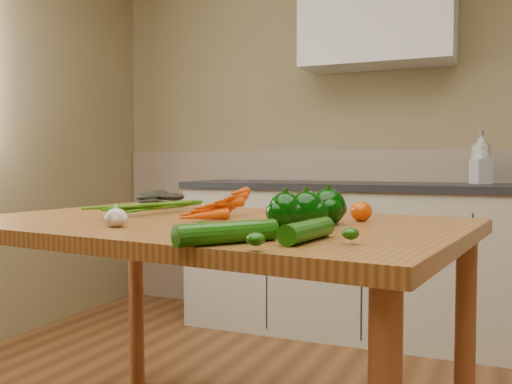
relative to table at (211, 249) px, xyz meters
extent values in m
cube|color=#98865B|center=(0.24, 2.05, 0.56)|extent=(4.00, 0.02, 2.60)
cube|color=tan|center=(0.24, 2.02, -0.19)|extent=(3.98, 0.03, 1.10)
cube|color=#BBB59C|center=(0.44, 1.73, -0.31)|extent=(2.80, 0.60, 0.86)
cube|color=#292A2F|center=(0.44, 1.73, 0.14)|extent=(2.84, 0.64, 0.04)
cube|color=silver|center=(0.14, 1.86, 1.21)|extent=(0.90, 0.35, 0.70)
cube|color=#A56630|center=(0.00, 0.00, 0.07)|extent=(1.66, 1.17, 0.04)
cylinder|color=#98522C|center=(-0.66, 0.51, -0.35)|extent=(0.07, 0.07, 0.79)
cylinder|color=#98522C|center=(0.76, 0.35, -0.35)|extent=(0.07, 0.07, 0.79)
imported|color=silver|center=(0.74, 1.84, 0.31)|extent=(0.14, 0.14, 0.30)
imported|color=silver|center=(0.74, 1.80, 0.26)|extent=(0.13, 0.13, 0.21)
ellipsoid|color=beige|center=(-0.16, -0.28, 0.12)|extent=(0.06, 0.06, 0.05)
sphere|color=#023003|center=(0.35, -0.09, 0.14)|extent=(0.10, 0.10, 0.10)
sphere|color=#023003|center=(0.38, 0.03, 0.15)|extent=(0.11, 0.11, 0.11)
sphere|color=#023003|center=(0.30, -0.12, 0.14)|extent=(0.10, 0.10, 0.10)
ellipsoid|color=#96020B|center=(0.28, 0.18, 0.12)|extent=(0.06, 0.06, 0.06)
ellipsoid|color=#D24305|center=(0.33, 0.14, 0.12)|extent=(0.07, 0.07, 0.06)
ellipsoid|color=#D24305|center=(0.45, 0.16, 0.12)|extent=(0.07, 0.07, 0.06)
cylinder|color=#0F4707|center=(0.44, -0.34, 0.12)|extent=(0.07, 0.22, 0.05)
cylinder|color=#0F4707|center=(0.29, -0.46, 0.12)|extent=(0.19, 0.24, 0.05)
camera|label=1|loc=(0.87, -1.61, 0.28)|focal=40.00mm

